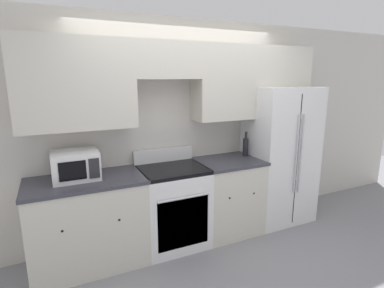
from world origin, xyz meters
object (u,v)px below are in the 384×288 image
Objects in this scene: microwave at (76,165)px; bottle at (246,146)px; oven_range at (173,206)px; refrigerator at (277,154)px.

bottle reaches higher than microwave.
refrigerator is at bearing 1.99° from oven_range.
refrigerator is 0.53m from bottle.
bottle is at bearing 4.79° from oven_range.
oven_range is at bearing -178.01° from refrigerator.
refrigerator is (1.55, 0.05, 0.43)m from oven_range.
oven_range is 1.20m from bottle.
bottle is at bearing 0.45° from microwave.
microwave reaches higher than oven_range.
oven_range is 3.51× the size of bottle.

